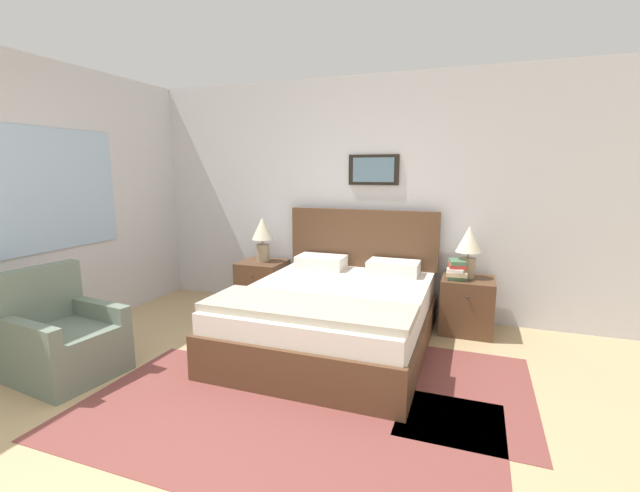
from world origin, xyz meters
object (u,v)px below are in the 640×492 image
nightstand_near_window (263,284)px  table_lamp_by_door (469,246)px  bed (334,313)px  nightstand_by_door (467,305)px  table_lamp_near_window (262,234)px  armchair (62,341)px

nightstand_near_window → table_lamp_by_door: 2.34m
bed → nightstand_near_window: bed is taller
nightstand_by_door → table_lamp_by_door: (-0.02, 0.03, 0.60)m
bed → table_lamp_near_window: bearing=145.2°
nightstand_near_window → table_lamp_near_window: size_ratio=1.06×
nightstand_by_door → table_lamp_near_window: bearing=179.3°
table_lamp_near_window → table_lamp_by_door: bearing=0.0°
bed → nightstand_by_door: (1.14, 0.77, -0.02)m
bed → nightstand_near_window: 1.37m
nightstand_by_door → table_lamp_near_window: size_ratio=1.06×
nightstand_by_door → bed: bearing=-146.1°
table_lamp_near_window → table_lamp_by_door: size_ratio=1.00×
armchair → nightstand_near_window: (0.67, 2.07, -0.01)m
table_lamp_near_window → nightstand_near_window: bearing=-82.7°
armchair → nightstand_by_door: bearing=132.0°
bed → nightstand_near_window: bearing=146.1°
nightstand_by_door → table_lamp_by_door: bearing=123.6°
armchair → table_lamp_near_window: size_ratio=1.64×
bed → table_lamp_by_door: 1.49m
nightstand_near_window → table_lamp_by_door: (2.26, 0.03, 0.60)m
table_lamp_near_window → table_lamp_by_door: same height
bed → nightstand_by_door: bearing=33.9°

